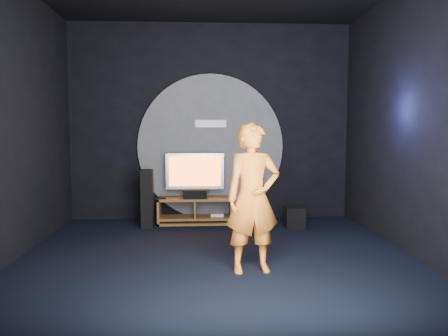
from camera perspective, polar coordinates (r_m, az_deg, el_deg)
The scene contains 14 objects.
floor at distance 5.65m, azimuth -1.05°, elevation -11.67°, with size 5.00×5.00×0.00m, color black.
back_wall at distance 7.90m, azimuth -1.78°, elevation 6.01°, with size 5.00×0.04×3.50m, color black.
front_wall at distance 2.91m, azimuth 0.82°, elevation 7.40°, with size 5.00×0.04×3.50m, color black.
left_wall at distance 5.87m, azimuth -26.43°, elevation 5.75°, with size 0.04×5.00×3.50m, color black.
right_wall at distance 6.04m, azimuth 23.48°, elevation 5.84°, with size 0.04×5.00×3.50m, color black.
wall_disc_panel at distance 7.85m, azimuth -1.76°, elevation 2.75°, with size 2.60×0.11×2.60m.
media_console at distance 7.59m, azimuth -3.74°, elevation -5.77°, with size 1.27×0.45×0.45m.
tv at distance 7.56m, azimuth -3.82°, elevation -0.69°, with size 1.00×0.22×0.76m.
center_speaker at distance 7.44m, azimuth -3.82°, elevation -3.42°, with size 0.40×0.15×0.15m, color black.
remote at distance 7.45m, azimuth -8.29°, elevation -3.94°, with size 0.18×0.05×0.02m, color black.
tower_speaker_left at distance 7.28m, azimuth -10.00°, elevation -4.01°, with size 0.19×0.21×0.97m, color black.
tower_speaker_right at distance 7.79m, azimuth 4.19°, elevation -3.34°, with size 0.19×0.21×0.97m, color black.
subwoofer at distance 7.34m, azimuth 9.19°, elevation -6.39°, with size 0.31×0.31×0.34m, color black.
player at distance 4.96m, azimuth 3.79°, elevation -3.93°, with size 0.62×0.41×1.70m, color orange.
Camera 1 is at (-0.21, -5.40, 1.64)m, focal length 35.00 mm.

